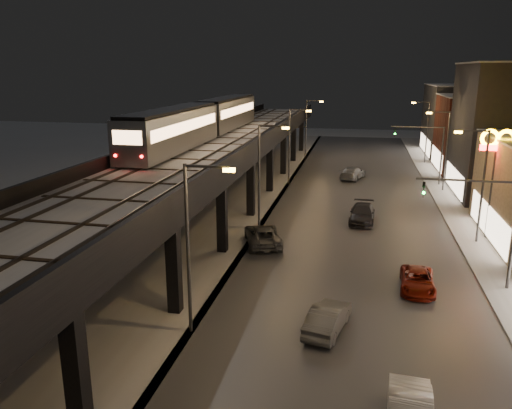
{
  "coord_description": "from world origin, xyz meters",
  "views": [
    {
      "loc": [
        7.5,
        -9.42,
        13.34
      ],
      "look_at": [
        1.17,
        20.82,
        5.0
      ],
      "focal_mm": 35.0,
      "sensor_mm": 36.0,
      "label": 1
    }
  ],
  "objects_px": {
    "car_mid_dark": "(353,173)",
    "car_onc_dark": "(417,282)",
    "car_onc_white": "(362,214)",
    "subway_train": "(205,119)",
    "car_near_white": "(328,319)",
    "car_mid_silver": "(263,236)"
  },
  "relations": [
    {
      "from": "subway_train",
      "to": "car_mid_dark",
      "type": "height_order",
      "value": "subway_train"
    },
    {
      "from": "subway_train",
      "to": "car_mid_silver",
      "type": "bearing_deg",
      "value": -57.16
    },
    {
      "from": "subway_train",
      "to": "car_mid_dark",
      "type": "bearing_deg",
      "value": 39.57
    },
    {
      "from": "car_mid_dark",
      "to": "car_onc_dark",
      "type": "bearing_deg",
      "value": 113.41
    },
    {
      "from": "car_mid_dark",
      "to": "car_onc_dark",
      "type": "xyz_separation_m",
      "value": [
        4.67,
        -32.75,
        -0.15
      ]
    },
    {
      "from": "car_mid_silver",
      "to": "car_onc_white",
      "type": "xyz_separation_m",
      "value": [
        7.63,
        7.81,
        0.0
      ]
    },
    {
      "from": "subway_train",
      "to": "car_mid_silver",
      "type": "xyz_separation_m",
      "value": [
        8.9,
        -13.8,
        -7.62
      ]
    },
    {
      "from": "car_onc_white",
      "to": "car_mid_silver",
      "type": "bearing_deg",
      "value": -131.55
    },
    {
      "from": "car_mid_silver",
      "to": "car_onc_white",
      "type": "height_order",
      "value": "same"
    },
    {
      "from": "car_onc_dark",
      "to": "car_onc_white",
      "type": "bearing_deg",
      "value": 106.84
    },
    {
      "from": "car_mid_dark",
      "to": "car_near_white",
      "type": "bearing_deg",
      "value": 104.61
    },
    {
      "from": "car_onc_white",
      "to": "car_near_white",
      "type": "bearing_deg",
      "value": -91.98
    },
    {
      "from": "subway_train",
      "to": "car_onc_white",
      "type": "height_order",
      "value": "subway_train"
    },
    {
      "from": "subway_train",
      "to": "car_mid_dark",
      "type": "relative_size",
      "value": 6.81
    },
    {
      "from": "car_near_white",
      "to": "subway_train",
      "type": "bearing_deg",
      "value": -48.46
    },
    {
      "from": "car_onc_dark",
      "to": "subway_train",
      "type": "bearing_deg",
      "value": 137.98
    },
    {
      "from": "car_onc_dark",
      "to": "car_near_white",
      "type": "bearing_deg",
      "value": -126.37
    },
    {
      "from": "car_near_white",
      "to": "car_mid_silver",
      "type": "xyz_separation_m",
      "value": [
        -5.93,
        12.53,
        0.04
      ]
    },
    {
      "from": "car_near_white",
      "to": "car_mid_dark",
      "type": "relative_size",
      "value": 0.83
    },
    {
      "from": "car_mid_silver",
      "to": "car_mid_dark",
      "type": "relative_size",
      "value": 1.04
    },
    {
      "from": "car_near_white",
      "to": "car_onc_white",
      "type": "xyz_separation_m",
      "value": [
        1.7,
        20.33,
        0.04
      ]
    },
    {
      "from": "car_near_white",
      "to": "car_mid_dark",
      "type": "distance_m",
      "value": 38.97
    }
  ]
}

